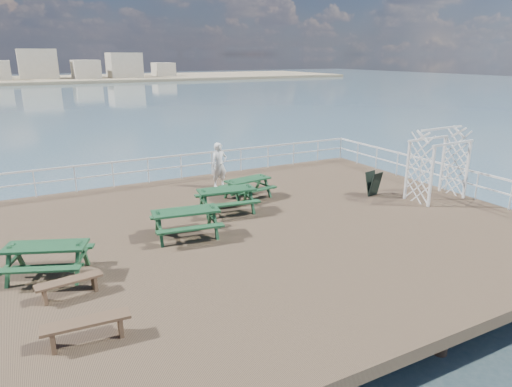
% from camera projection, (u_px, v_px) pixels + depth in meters
% --- Properties ---
extents(ground, '(18.00, 14.00, 0.30)m').
position_uv_depth(ground, '(253.00, 232.00, 14.60)').
color(ground, brown).
rests_on(ground, ground).
extents(sea_backdrop, '(300.00, 300.00, 9.20)m').
position_uv_depth(sea_backdrop, '(79.00, 75.00, 133.51)').
color(sea_backdrop, '#42606F').
rests_on(sea_backdrop, ground).
extents(railing, '(17.77, 13.76, 1.10)m').
position_uv_depth(railing, '(218.00, 183.00, 16.44)').
color(railing, silver).
rests_on(railing, ground).
extents(picnic_table_a, '(2.17, 1.84, 0.96)m').
position_uv_depth(picnic_table_a, '(186.00, 217.00, 13.68)').
color(picnic_table_a, '#163E22').
rests_on(picnic_table_a, ground).
extents(picnic_table_b, '(2.15, 1.82, 0.95)m').
position_uv_depth(picnic_table_b, '(227.00, 195.00, 15.86)').
color(picnic_table_b, '#163E22').
rests_on(picnic_table_b, ground).
extents(picnic_table_c, '(1.95, 1.67, 0.86)m').
position_uv_depth(picnic_table_c, '(248.00, 184.00, 17.45)').
color(picnic_table_c, '#163E22').
rests_on(picnic_table_c, ground).
extents(picnic_table_d, '(2.38, 2.18, 0.94)m').
position_uv_depth(picnic_table_d, '(47.00, 254.00, 11.22)').
color(picnic_table_d, '#163E22').
rests_on(picnic_table_d, ground).
extents(flat_bench_near, '(1.48, 0.51, 0.42)m').
position_uv_depth(flat_bench_near, '(69.00, 284.00, 10.36)').
color(flat_bench_near, brown).
rests_on(flat_bench_near, ground).
extents(flat_bench_far, '(1.65, 0.49, 0.47)m').
position_uv_depth(flat_bench_far, '(87.00, 326.00, 8.68)').
color(flat_bench_far, brown).
rests_on(flat_bench_far, ground).
extents(trellis_arbor, '(2.25, 1.28, 2.73)m').
position_uv_depth(trellis_arbor, '(438.00, 168.00, 17.18)').
color(trellis_arbor, silver).
rests_on(trellis_arbor, ground).
extents(sandwich_board, '(0.66, 0.55, 0.95)m').
position_uv_depth(sandwich_board, '(373.00, 184.00, 17.77)').
color(sandwich_board, black).
rests_on(sandwich_board, ground).
extents(person, '(0.70, 0.47, 1.87)m').
position_uv_depth(person, '(219.00, 165.00, 18.74)').
color(person, white).
rests_on(person, ground).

